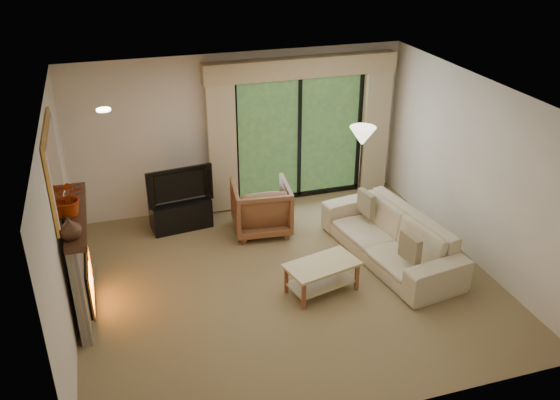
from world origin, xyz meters
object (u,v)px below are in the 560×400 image
object	(u,v)px
armchair	(261,207)
sofa	(390,237)
coffee_table	(322,277)
media_console	(181,214)

from	to	relation	value
armchair	sofa	xyz separation A→B (m)	(1.55, -1.34, -0.05)
armchair	sofa	distance (m)	2.06
sofa	coffee_table	distance (m)	1.33
media_console	sofa	bearing A→B (deg)	-40.39
media_console	sofa	size ratio (longest dim) A/B	0.39
coffee_table	media_console	bearing A→B (deg)	109.80
media_console	sofa	xyz separation A→B (m)	(2.75, -1.82, 0.12)
media_console	sofa	distance (m)	3.30
armchair	coffee_table	world-z (taller)	armchair
media_console	coffee_table	bearing A→B (deg)	-63.50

